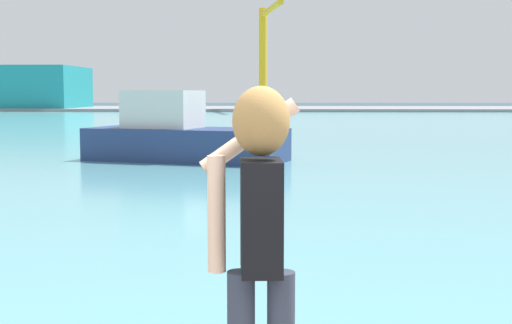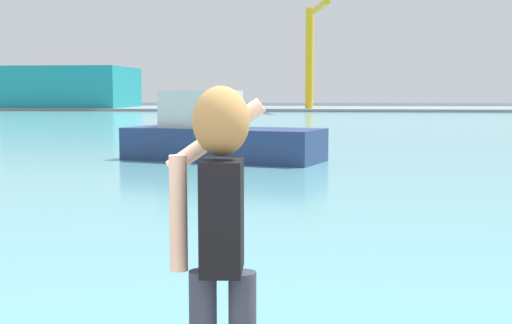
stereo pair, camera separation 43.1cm
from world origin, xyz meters
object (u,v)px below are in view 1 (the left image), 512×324
at_px(person_photographer, 258,223).
at_px(boat_moored, 181,136).
at_px(warehouse_left, 24,87).
at_px(port_crane, 265,43).

bearing_deg(person_photographer, boat_moored, 5.02).
xyz_separation_m(warehouse_left, port_crane, (32.68, -6.23, 5.34)).
bearing_deg(boat_moored, person_photographer, -63.98).
xyz_separation_m(boat_moored, warehouse_left, (-31.07, 68.68, 2.24)).
distance_m(warehouse_left, port_crane, 33.69).
xyz_separation_m(person_photographer, boat_moored, (-3.31, 20.29, -0.85)).
relative_size(boat_moored, warehouse_left, 0.48).
bearing_deg(boat_moored, warehouse_left, 131.11).
distance_m(person_photographer, warehouse_left, 95.39).
height_order(boat_moored, warehouse_left, warehouse_left).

